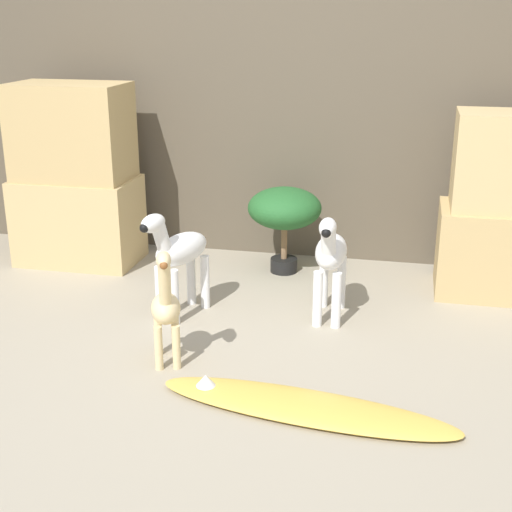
{
  "coord_description": "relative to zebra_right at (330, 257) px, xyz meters",
  "views": [
    {
      "loc": [
        0.74,
        -2.71,
        1.54
      ],
      "look_at": [
        -0.01,
        0.69,
        0.33
      ],
      "focal_mm": 50.0,
      "sensor_mm": 36.0,
      "label": 1
    }
  ],
  "objects": [
    {
      "name": "zebra_left",
      "position": [
        -0.77,
        -0.12,
        0.0
      ],
      "size": [
        0.28,
        0.48,
        0.6
      ],
      "color": "white",
      "rests_on": "ground_plane"
    },
    {
      "name": "giraffe_figurine",
      "position": [
        -0.65,
        -0.66,
        -0.06
      ],
      "size": [
        0.21,
        0.35,
        0.59
      ],
      "color": "beige",
      "rests_on": "ground_plane"
    },
    {
      "name": "ground_plane",
      "position": [
        -0.37,
        -0.72,
        -0.34
      ],
      "size": [
        14.0,
        14.0,
        0.0
      ],
      "primitive_type": "plane",
      "color": "#9E937F"
    },
    {
      "name": "zebra_right",
      "position": [
        0.0,
        0.0,
        0.0
      ],
      "size": [
        0.16,
        0.48,
        0.6
      ],
      "color": "white",
      "rests_on": "ground_plane"
    },
    {
      "name": "potted_palm_front",
      "position": [
        -0.35,
        0.65,
        0.04
      ],
      "size": [
        0.44,
        0.44,
        0.53
      ],
      "color": "black",
      "rests_on": "ground_plane"
    },
    {
      "name": "surfboard",
      "position": [
        0.01,
        -0.93,
        -0.32
      ],
      "size": [
        1.27,
        0.43,
        0.09
      ],
      "color": "gold",
      "rests_on": "ground_plane"
    },
    {
      "name": "rock_pillar_right",
      "position": [
        0.92,
        0.57,
        0.13
      ],
      "size": [
        0.74,
        0.45,
        1.02
      ],
      "color": "tan",
      "rests_on": "ground_plane"
    },
    {
      "name": "wall_back",
      "position": [
        -0.37,
        1.02,
        0.76
      ],
      "size": [
        6.4,
        0.08,
        2.2
      ],
      "color": "brown",
      "rests_on": "ground_plane"
    },
    {
      "name": "rock_pillar_left",
      "position": [
        -1.67,
        0.57,
        0.2
      ],
      "size": [
        0.74,
        0.45,
        1.12
      ],
      "color": "tan",
      "rests_on": "ground_plane"
    }
  ]
}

